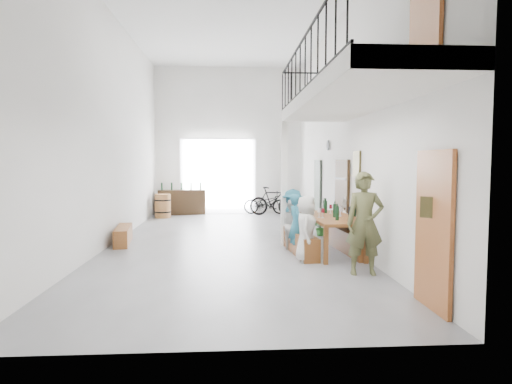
{
  "coord_description": "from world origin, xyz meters",
  "views": [
    {
      "loc": [
        0.04,
        -10.28,
        1.94
      ],
      "look_at": [
        0.64,
        -0.5,
        1.25
      ],
      "focal_mm": 30.0,
      "sensor_mm": 36.0,
      "label": 1
    }
  ],
  "objects": [
    {
      "name": "guest_right_b",
      "position": [
        2.72,
        -1.22,
        0.51
      ],
      "size": [
        0.64,
        0.98,
        1.01
      ],
      "primitive_type": "imported",
      "rotation": [
        0.0,
        0.0,
        -1.17
      ],
      "color": "black",
      "rests_on": "ground"
    },
    {
      "name": "room_walls",
      "position": [
        0.0,
        0.0,
        3.55
      ],
      "size": [
        12.0,
        12.0,
        12.0
      ],
      "color": "white",
      "rests_on": "ground"
    },
    {
      "name": "counter_bottles",
      "position": [
        -1.75,
        5.67,
        1.05
      ],
      "size": [
        1.46,
        0.32,
        0.28
      ],
      "color": "black",
      "rests_on": "serving_counter"
    },
    {
      "name": "bicycle_far",
      "position": [
        1.6,
        5.07,
        0.52
      ],
      "size": [
        1.8,
        0.96,
        1.04
      ],
      "primitive_type": "imported",
      "rotation": [
        0.0,
        0.0,
        1.28
      ],
      "color": "black",
      "rests_on": "ground"
    },
    {
      "name": "guest_right_a",
      "position": [
        2.76,
        -2.0,
        0.65
      ],
      "size": [
        0.49,
        0.81,
        1.3
      ],
      "primitive_type": "imported",
      "rotation": [
        0.0,
        0.0,
        -1.82
      ],
      "color": "red",
      "rests_on": "ground"
    },
    {
      "name": "oak_barrel",
      "position": [
        -2.3,
        4.74,
        0.41
      ],
      "size": [
        0.56,
        0.56,
        0.83
      ],
      "color": "olive",
      "rests_on": "ground"
    },
    {
      "name": "potted_plant",
      "position": [
        2.45,
        0.79,
        0.23
      ],
      "size": [
        0.48,
        0.44,
        0.46
      ],
      "primitive_type": "imported",
      "rotation": [
        0.0,
        0.0,
        0.23
      ],
      "color": "#1A4E18",
      "rests_on": "ground"
    },
    {
      "name": "guest_left_d",
      "position": [
        1.49,
        -0.57,
        0.66
      ],
      "size": [
        0.69,
        0.95,
        1.32
      ],
      "primitive_type": "imported",
      "rotation": [
        0.0,
        0.0,
        1.31
      ],
      "color": "#25667C",
      "rests_on": "ground"
    },
    {
      "name": "bench_wall",
      "position": [
        2.57,
        -1.28,
        0.23
      ],
      "size": [
        0.43,
        2.05,
        0.47
      ],
      "primitive_type": "cube",
      "rotation": [
        0.0,
        0.0,
        0.08
      ],
      "color": "brown",
      "rests_on": "ground"
    },
    {
      "name": "floor",
      "position": [
        0.0,
        0.0,
        0.0
      ],
      "size": [
        12.0,
        12.0,
        0.0
      ],
      "primitive_type": "plane",
      "color": "slate",
      "rests_on": "ground"
    },
    {
      "name": "bench_inner",
      "position": [
        1.52,
        -1.32,
        0.23
      ],
      "size": [
        0.51,
        2.05,
        0.47
      ],
      "primitive_type": "cube",
      "rotation": [
        0.0,
        0.0,
        0.09
      ],
      "color": "brown",
      "rests_on": "ground"
    },
    {
      "name": "tasting_table",
      "position": [
        2.2,
        -1.38,
        0.71
      ],
      "size": [
        1.05,
        2.34,
        0.79
      ],
      "rotation": [
        0.0,
        0.0,
        0.05
      ],
      "color": "brown",
      "rests_on": "ground"
    },
    {
      "name": "serving_counter",
      "position": [
        -1.75,
        5.65,
        0.45
      ],
      "size": [
        1.77,
        0.74,
        0.91
      ],
      "primitive_type": "cube",
      "rotation": [
        0.0,
        0.0,
        0.16
      ],
      "color": "#3C2917",
      "rests_on": "ground"
    },
    {
      "name": "balcony",
      "position": [
        1.98,
        -3.13,
        2.96
      ],
      "size": [
        1.52,
        5.62,
        4.0
      ],
      "color": "white",
      "rests_on": "ground"
    },
    {
      "name": "tableware",
      "position": [
        2.19,
        -1.29,
        0.93
      ],
      "size": [
        0.59,
        1.35,
        0.35
      ],
      "color": "black",
      "rests_on": "tasting_table"
    },
    {
      "name": "guest_left_b",
      "position": [
        1.43,
        -1.47,
        0.64
      ],
      "size": [
        0.39,
        0.52,
        1.28
      ],
      "primitive_type": "imported",
      "rotation": [
        0.0,
        0.0,
        1.77
      ],
      "color": "#25667C",
      "rests_on": "ground"
    },
    {
      "name": "guest_left_a",
      "position": [
        1.53,
        -2.12,
        0.65
      ],
      "size": [
        0.57,
        0.72,
        1.3
      ],
      "primitive_type": "imported",
      "rotation": [
        0.0,
        0.0,
        1.3
      ],
      "color": "silver",
      "rests_on": "ground"
    },
    {
      "name": "side_bench",
      "position": [
        -2.5,
        -0.03,
        0.2
      ],
      "size": [
        0.52,
        1.47,
        0.41
      ],
      "primitive_type": "cube",
      "rotation": [
        0.0,
        0.0,
        0.14
      ],
      "color": "brown",
      "rests_on": "ground"
    },
    {
      "name": "bicycle_near",
      "position": [
        1.37,
        5.6,
        0.43
      ],
      "size": [
        1.67,
        0.72,
        0.85
      ],
      "primitive_type": "imported",
      "rotation": [
        0.0,
        0.0,
        1.48
      ],
      "color": "black",
      "rests_on": "ground"
    },
    {
      "name": "right_wall_decor",
      "position": [
        2.7,
        -1.87,
        1.74
      ],
      "size": [
        0.07,
        8.28,
        5.07
      ],
      "color": "#975226",
      "rests_on": "ground"
    },
    {
      "name": "guest_left_c",
      "position": [
        1.42,
        -0.98,
        0.56
      ],
      "size": [
        0.61,
        0.67,
        1.13
      ],
      "primitive_type": "imported",
      "rotation": [
        0.0,
        0.0,
        2.0
      ],
      "color": "silver",
      "rests_on": "ground"
    },
    {
      "name": "guest_right_c",
      "position": [
        2.76,
        -0.7,
        0.58
      ],
      "size": [
        0.44,
        0.61,
        1.16
      ],
      "primitive_type": "imported",
      "rotation": [
        0.0,
        0.0,
        -1.44
      ],
      "color": "silver",
      "rests_on": "ground"
    },
    {
      "name": "gateway_portal",
      "position": [
        -0.4,
        5.94,
        1.4
      ],
      "size": [
        2.8,
        0.08,
        2.8
      ],
      "primitive_type": "cube",
      "color": "white",
      "rests_on": "ground"
    },
    {
      "name": "host_standing",
      "position": [
        2.36,
        -3.12,
        0.89
      ],
      "size": [
        0.68,
        0.47,
        1.78
      ],
      "primitive_type": "imported",
      "rotation": [
        0.0,
        0.0,
        -0.08
      ],
      "color": "#4D4F2C",
      "rests_on": "ground"
    }
  ]
}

